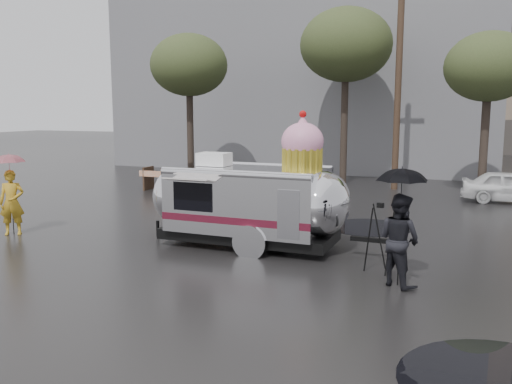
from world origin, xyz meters
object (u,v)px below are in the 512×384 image
at_px(person_right, 399,240).
at_px(tripod, 379,231).
at_px(airstream_trailer, 252,199).
at_px(person_left, 12,202).

xyz_separation_m(person_right, tripod, (-0.50, 0.76, -0.02)).
height_order(person_right, tripod, person_right).
relative_size(airstream_trailer, person_right, 3.52).
bearing_deg(person_left, tripod, -30.90).
bearing_deg(airstream_trailer, tripod, -17.08).
bearing_deg(person_right, tripod, -21.52).
bearing_deg(tripod, airstream_trailer, -175.47).
bearing_deg(tripod, person_right, -34.14).
height_order(airstream_trailer, person_right, airstream_trailer).
distance_m(person_left, person_right, 10.61).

